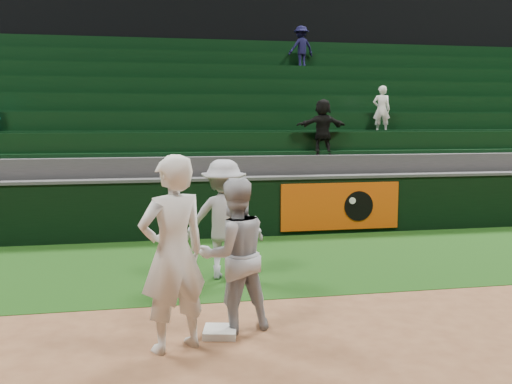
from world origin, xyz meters
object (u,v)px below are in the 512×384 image
first_base (220,332)px  first_baseman (173,254)px  baserunner (234,255)px  base_coach (224,219)px

first_base → first_baseman: (-0.53, -0.30, 1.00)m
first_baseman → baserunner: first_baseman is taller
first_baseman → base_coach: first_baseman is taller
first_base → baserunner: 0.88m
first_base → first_baseman: first_baseman is taller
first_baseman → baserunner: bearing=-171.4°
first_baseman → base_coach: (0.89, 2.63, -0.12)m
base_coach → baserunner: bearing=100.0°
first_base → base_coach: (0.37, 2.33, 0.88)m
first_baseman → base_coach: 2.78m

